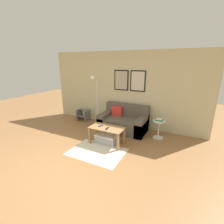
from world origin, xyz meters
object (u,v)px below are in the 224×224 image
(storage_bin, at_px, (107,138))
(side_table, at_px, (159,128))
(couch, at_px, (123,122))
(step_stool, at_px, (83,115))
(floor_lamp, at_px, (95,95))
(coffee_table, at_px, (107,131))
(book_stack, at_px, (159,120))
(cell_phone, at_px, (100,126))
(remote_control, at_px, (107,128))

(storage_bin, relative_size, side_table, 1.14)
(couch, relative_size, step_stool, 3.57)
(side_table, bearing_deg, floor_lamp, 176.83)
(coffee_table, height_order, floor_lamp, floor_lamp)
(book_stack, bearing_deg, step_stool, 175.27)
(cell_phone, xyz_separation_m, step_stool, (-1.52, 1.25, -0.25))
(coffee_table, height_order, remote_control, remote_control)
(coffee_table, distance_m, cell_phone, 0.23)
(floor_lamp, distance_m, remote_control, 1.73)
(coffee_table, bearing_deg, book_stack, 40.10)
(couch, relative_size, storage_bin, 2.47)
(coffee_table, height_order, side_table, side_table)
(coffee_table, xyz_separation_m, cell_phone, (-0.20, 0.00, 0.11))
(storage_bin, relative_size, floor_lamp, 0.36)
(cell_phone, bearing_deg, floor_lamp, 154.72)
(floor_lamp, height_order, cell_phone, floor_lamp)
(storage_bin, bearing_deg, side_table, 37.59)
(couch, relative_size, coffee_table, 1.61)
(coffee_table, xyz_separation_m, side_table, (1.21, 1.00, -0.05))
(floor_lamp, relative_size, remote_control, 11.56)
(coffee_table, bearing_deg, remote_control, -54.45)
(coffee_table, distance_m, storage_bin, 0.25)
(step_stool, bearing_deg, couch, -5.64)
(couch, distance_m, step_stool, 1.78)
(coffee_table, height_order, book_stack, book_stack)
(side_table, distance_m, book_stack, 0.24)
(floor_lamp, distance_m, cell_phone, 1.52)
(coffee_table, relative_size, cell_phone, 6.73)
(storage_bin, xyz_separation_m, book_stack, (1.23, 0.97, 0.44))
(side_table, relative_size, remote_control, 3.61)
(step_stool, bearing_deg, coffee_table, -36.06)
(coffee_table, xyz_separation_m, floor_lamp, (-1.05, 1.12, 0.70))
(floor_lamp, bearing_deg, couch, -2.25)
(book_stack, bearing_deg, storage_bin, -141.77)
(book_stack, bearing_deg, floor_lamp, 177.19)
(couch, relative_size, remote_control, 10.12)
(cell_phone, bearing_deg, step_stool, 168.12)
(floor_lamp, height_order, side_table, floor_lamp)
(coffee_table, relative_size, step_stool, 2.21)
(coffee_table, xyz_separation_m, step_stool, (-1.72, 1.25, -0.15))
(side_table, height_order, step_stool, side_table)
(coffee_table, bearing_deg, storage_bin, 119.45)
(remote_control, bearing_deg, book_stack, 41.12)
(storage_bin, height_order, cell_phone, cell_phone)
(floor_lamp, distance_m, book_stack, 2.31)
(storage_bin, xyz_separation_m, remote_control, (0.08, -0.12, 0.36))
(couch, bearing_deg, cell_phone, -103.05)
(couch, xyz_separation_m, storage_bin, (-0.07, -1.03, -0.16))
(book_stack, bearing_deg, cell_phone, -144.26)
(floor_lamp, xyz_separation_m, remote_control, (1.10, -1.19, -0.59))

